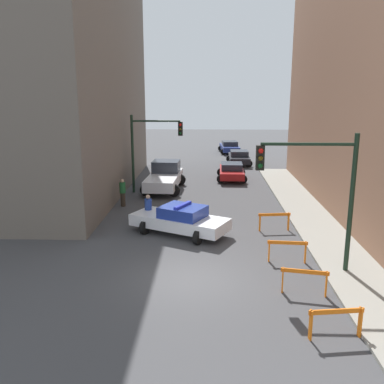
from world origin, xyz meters
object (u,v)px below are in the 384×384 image
(barrier_mid, at_px, (304,278))
(pedestrian_crossing, at_px, (148,210))
(parked_car_mid, at_px, (239,157))
(barrier_back, at_px, (287,248))
(barrier_front, at_px, (336,318))
(police_car, at_px, (180,220))
(white_truck, at_px, (165,177))
(traffic_light_near, at_px, (321,182))
(pedestrian_corner, at_px, (123,192))
(barrier_corner, at_px, (274,219))
(parked_car_near, at_px, (232,171))
(traffic_light_far, at_px, (149,142))
(parked_car_far, at_px, (230,147))

(barrier_mid, bearing_deg, pedestrian_crossing, 131.14)
(parked_car_mid, distance_m, barrier_back, 23.09)
(barrier_front, height_order, barrier_mid, same)
(police_car, distance_m, white_truck, 9.53)
(traffic_light_near, height_order, white_truck, traffic_light_near)
(pedestrian_crossing, height_order, barrier_back, pedestrian_crossing)
(parked_car_mid, xyz_separation_m, pedestrian_corner, (-7.96, -14.86, 0.19))
(traffic_light_near, distance_m, barrier_front, 5.37)
(barrier_back, distance_m, barrier_corner, 3.97)
(parked_car_mid, relative_size, barrier_back, 2.70)
(pedestrian_crossing, bearing_deg, white_truck, 134.60)
(police_car, distance_m, barrier_back, 5.61)
(parked_car_near, xyz_separation_m, barrier_back, (1.38, -16.21, -0.06))
(traffic_light_far, relative_size, police_car, 1.03)
(police_car, relative_size, white_truck, 0.91)
(white_truck, bearing_deg, barrier_corner, -50.98)
(parked_car_far, bearing_deg, pedestrian_corner, -112.59)
(traffic_light_far, bearing_deg, barrier_mid, -63.61)
(police_car, bearing_deg, parked_car_mid, 14.65)
(traffic_light_near, xyz_separation_m, barrier_mid, (-0.81, -1.84, -2.91))
(white_truck, height_order, pedestrian_crossing, white_truck)
(parked_car_far, relative_size, barrier_corner, 2.77)
(traffic_light_near, bearing_deg, parked_car_far, 93.17)
(barrier_front, bearing_deg, barrier_back, 93.97)
(parked_car_mid, bearing_deg, barrier_back, -88.78)
(parked_car_near, xyz_separation_m, parked_car_mid, (1.05, 6.88, 0.00))
(parked_car_far, distance_m, pedestrian_corner, 23.40)
(parked_car_near, relative_size, barrier_back, 2.72)
(parked_car_far, relative_size, pedestrian_crossing, 2.66)
(parked_car_far, height_order, barrier_mid, parked_car_far)
(barrier_front, bearing_deg, pedestrian_corner, 122.39)
(barrier_front, bearing_deg, barrier_corner, 91.86)
(white_truck, bearing_deg, police_car, -76.59)
(traffic_light_far, bearing_deg, traffic_light_near, -57.74)
(barrier_mid, height_order, barrier_corner, same)
(traffic_light_far, distance_m, white_truck, 2.81)
(pedestrian_crossing, bearing_deg, parked_car_far, 122.93)
(police_car, relative_size, barrier_mid, 3.18)
(traffic_light_near, relative_size, parked_car_mid, 1.21)
(pedestrian_corner, xyz_separation_m, barrier_corner, (8.36, -4.26, -0.24))
(traffic_light_far, bearing_deg, barrier_corner, -47.25)
(barrier_back, bearing_deg, parked_car_mid, 90.82)
(parked_car_near, height_order, barrier_corner, parked_car_near)
(pedestrian_corner, xyz_separation_m, barrier_front, (8.66, -13.66, -0.24))
(parked_car_mid, distance_m, barrier_front, 28.53)
(police_car, height_order, parked_car_near, police_car)
(traffic_light_near, distance_m, pedestrian_corner, 13.25)
(police_car, height_order, pedestrian_corner, pedestrian_corner)
(traffic_light_near, xyz_separation_m, barrier_back, (-0.89, 0.95, -2.91))
(white_truck, relative_size, barrier_front, 3.46)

